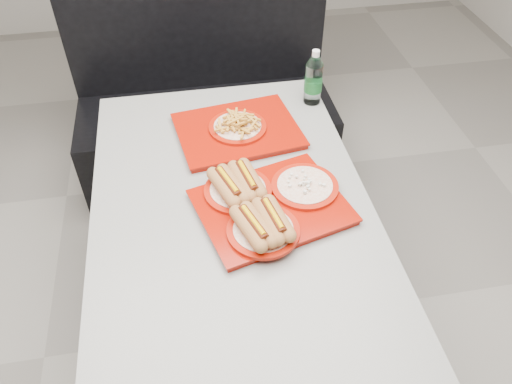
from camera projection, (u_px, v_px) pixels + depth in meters
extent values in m
plane|color=gray|center=(238.00, 327.00, 2.14)|extent=(6.00, 6.00, 0.00)
cylinder|color=black|center=(238.00, 324.00, 2.12)|extent=(0.52, 0.52, 0.05)
cylinder|color=black|center=(235.00, 273.00, 1.87)|extent=(0.11, 0.11, 0.66)
cube|color=black|center=(232.00, 214.00, 1.65)|extent=(0.92, 1.42, 0.01)
cube|color=gray|center=(232.00, 208.00, 1.63)|extent=(0.90, 1.40, 0.04)
cube|color=black|center=(209.00, 141.00, 2.70)|extent=(1.30, 0.55, 0.45)
cube|color=black|center=(196.00, 20.00, 2.48)|extent=(1.30, 0.10, 1.10)
cube|color=#8E0F03|center=(271.00, 208.00, 1.59)|extent=(0.52, 0.45, 0.02)
cube|color=#8E0F03|center=(272.00, 205.00, 1.58)|extent=(0.53, 0.46, 0.01)
cylinder|color=#9A1405|center=(263.00, 231.00, 1.49)|extent=(0.22, 0.22, 0.01)
cylinder|color=silver|center=(263.00, 229.00, 1.49)|extent=(0.18, 0.18, 0.00)
cylinder|color=#9A1405|center=(238.00, 190.00, 1.62)|extent=(0.22, 0.22, 0.01)
cylinder|color=silver|center=(238.00, 189.00, 1.61)|extent=(0.18, 0.18, 0.00)
cylinder|color=#9A1405|center=(305.00, 186.00, 1.63)|extent=(0.22, 0.22, 0.01)
cylinder|color=silver|center=(305.00, 185.00, 1.63)|extent=(0.18, 0.18, 0.00)
cube|color=#8E0F03|center=(238.00, 132.00, 1.88)|extent=(0.48, 0.40, 0.02)
cube|color=#8E0F03|center=(238.00, 129.00, 1.87)|extent=(0.49, 0.41, 0.01)
cylinder|color=#9A1405|center=(238.00, 127.00, 1.87)|extent=(0.22, 0.22, 0.01)
cylinder|color=silver|center=(238.00, 126.00, 1.86)|extent=(0.18, 0.18, 0.00)
cylinder|color=silver|center=(313.00, 84.00, 1.99)|extent=(0.07, 0.07, 0.17)
cylinder|color=#165A24|center=(313.00, 86.00, 1.99)|extent=(0.07, 0.07, 0.05)
cone|color=silver|center=(315.00, 61.00, 1.92)|extent=(0.07, 0.07, 0.04)
cylinder|color=silver|center=(316.00, 53.00, 1.89)|extent=(0.03, 0.03, 0.02)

